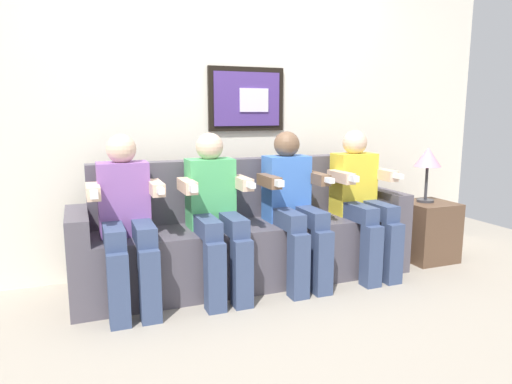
{
  "coord_description": "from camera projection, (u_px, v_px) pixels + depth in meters",
  "views": [
    {
      "loc": [
        -1.15,
        -2.78,
        1.25
      ],
      "look_at": [
        0.0,
        0.15,
        0.7
      ],
      "focal_mm": 32.24,
      "sensor_mm": 36.0,
      "label": 1
    }
  ],
  "objects": [
    {
      "name": "ground_plane",
      "position": [
        264.0,
        295.0,
        3.18
      ],
      "size": [
        6.35,
        6.35,
        0.0
      ],
      "primitive_type": "plane",
      "color": "#9E9384"
    },
    {
      "name": "person_left_center",
      "position": [
        215.0,
        208.0,
        3.11
      ],
      "size": [
        0.46,
        0.56,
        1.11
      ],
      "color": "#4CB266",
      "rests_on": "ground_plane"
    },
    {
      "name": "person_right_center",
      "position": [
        293.0,
        202.0,
        3.32
      ],
      "size": [
        0.46,
        0.56,
        1.11
      ],
      "color": "#3F72CC",
      "rests_on": "ground_plane"
    },
    {
      "name": "person_rightmost",
      "position": [
        362.0,
        197.0,
        3.53
      ],
      "size": [
        0.46,
        0.56,
        1.11
      ],
      "color": "yellow",
      "rests_on": "ground_plane"
    },
    {
      "name": "couch",
      "position": [
        247.0,
        239.0,
        3.42
      ],
      "size": [
        2.49,
        0.58,
        0.9
      ],
      "color": "#514C56",
      "rests_on": "ground_plane"
    },
    {
      "name": "table_lamp",
      "position": [
        428.0,
        160.0,
        3.82
      ],
      "size": [
        0.22,
        0.22,
        0.46
      ],
      "color": "#333338",
      "rests_on": "side_table_right"
    },
    {
      "name": "back_wall_assembly",
      "position": [
        228.0,
        105.0,
        3.66
      ],
      "size": [
        4.89,
        0.1,
        2.6
      ],
      "color": "silver",
      "rests_on": "ground_plane"
    },
    {
      "name": "side_table_right",
      "position": [
        427.0,
        231.0,
        3.91
      ],
      "size": [
        0.4,
        0.4,
        0.5
      ],
      "color": "brown",
      "rests_on": "ground_plane"
    },
    {
      "name": "person_leftmost",
      "position": [
        126.0,
        215.0,
        2.9
      ],
      "size": [
        0.46,
        0.56,
        1.11
      ],
      "color": "#8C59A5",
      "rests_on": "ground_plane"
    }
  ]
}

